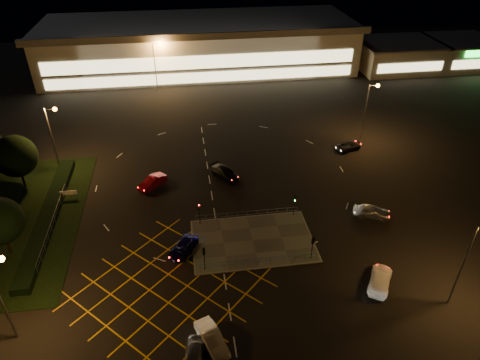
{
  "coord_description": "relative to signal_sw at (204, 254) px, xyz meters",
  "views": [
    {
      "loc": [
        -5.01,
        -39.88,
        34.27
      ],
      "look_at": [
        1.96,
        8.27,
        2.0
      ],
      "focal_mm": 32.0,
      "sensor_mm": 36.0,
      "label": 1
    }
  ],
  "objects": [
    {
      "name": "car_east_grey",
      "position": [
        25.12,
        23.69,
        -1.75
      ],
      "size": [
        4.86,
        3.54,
        1.23
      ],
      "primitive_type": "imported",
      "rotation": [
        0.0,
        0.0,
        1.96
      ],
      "color": "black",
      "rests_on": "ground"
    },
    {
      "name": "supermarket",
      "position": [
        4.0,
        67.95,
        2.95
      ],
      "size": [
        72.0,
        26.5,
        10.5
      ],
      "color": "beige",
      "rests_on": "ground"
    },
    {
      "name": "signal_ne",
      "position": [
        12.0,
        7.99,
        0.0
      ],
      "size": [
        0.28,
        0.3,
        3.15
      ],
      "color": "black",
      "rests_on": "pedestrian_island"
    },
    {
      "name": "car_left_blue",
      "position": [
        -2.24,
        3.31,
        -1.75
      ],
      "size": [
        4.03,
        4.83,
        1.23
      ],
      "primitive_type": "imported",
      "rotation": [
        0.0,
        0.0,
        5.74
      ],
      "color": "#0D0B42",
      "rests_on": "ground"
    },
    {
      "name": "car_approach_white",
      "position": [
        18.12,
        -4.69,
        -1.62
      ],
      "size": [
        4.46,
        5.44,
        1.48
      ],
      "primitive_type": "imported",
      "rotation": [
        0.0,
        0.0,
        2.59
      ],
      "color": "white",
      "rests_on": "ground"
    },
    {
      "name": "car_queue_white",
      "position": [
        -0.06,
        -9.39,
        -1.6
      ],
      "size": [
        3.16,
        4.9,
        1.53
      ],
      "primitive_type": "imported",
      "rotation": [
        0.0,
        0.0,
        0.36
      ],
      "color": "white",
      "rests_on": "ground"
    },
    {
      "name": "hedge",
      "position": [
        -19.0,
        11.99,
        -1.87
      ],
      "size": [
        2.0,
        26.0,
        1.0
      ],
      "primitive_type": "cube",
      "color": "black",
      "rests_on": "ground"
    },
    {
      "name": "streetlight_se",
      "position": [
        24.44,
        -8.01,
        4.2
      ],
      "size": [
        1.78,
        0.56,
        10.03
      ],
      "color": "slate",
      "rests_on": "ground"
    },
    {
      "name": "streetlight_ne",
      "position": [
        28.44,
        25.99,
        4.2
      ],
      "size": [
        1.78,
        0.56,
        10.03
      ],
      "color": "slate",
      "rests_on": "ground"
    },
    {
      "name": "grass_verge",
      "position": [
        -24.0,
        11.99,
        -2.33
      ],
      "size": [
        18.0,
        30.0,
        0.08
      ],
      "primitive_type": "cube",
      "color": "black",
      "rests_on": "ground"
    },
    {
      "name": "car_circ_red",
      "position": [
        -6.09,
        17.43,
        -1.63
      ],
      "size": [
        4.25,
        4.28,
        1.47
      ],
      "primitive_type": "imported",
      "rotation": [
        0.0,
        0.0,
        5.5
      ],
      "color": "maroon",
      "rests_on": "ground"
    },
    {
      "name": "pedestrian_island",
      "position": [
        6.0,
        3.99,
        -2.31
      ],
      "size": [
        14.0,
        9.0,
        0.12
      ],
      "primitive_type": "cube",
      "color": "#4C4944",
      "rests_on": "ground"
    },
    {
      "name": "streetlight_far_right",
      "position": [
        34.44,
        55.99,
        4.2
      ],
      "size": [
        1.78,
        0.56,
        10.03
      ],
      "color": "slate",
      "rests_on": "ground"
    },
    {
      "name": "car_far_dkgrey",
      "position": [
        4.34,
        18.35,
        -1.63
      ],
      "size": [
        4.59,
        5.34,
        1.47
      ],
      "primitive_type": "imported",
      "rotation": [
        0.0,
        0.0,
        0.61
      ],
      "color": "black",
      "rests_on": "ground"
    },
    {
      "name": "signal_se",
      "position": [
        12.0,
        0.0,
        0.0
      ],
      "size": [
        0.28,
        0.3,
        3.15
      ],
      "rotation": [
        0.0,
        0.0,
        3.14
      ],
      "color": "black",
      "rests_on": "pedestrian_island"
    },
    {
      "name": "retail_unit_b",
      "position": [
        66.0,
        59.95,
        0.85
      ],
      "size": [
        14.8,
        14.8,
        6.35
      ],
      "color": "beige",
      "rests_on": "ground"
    },
    {
      "name": "ground",
      "position": [
        4.0,
        5.99,
        -2.37
      ],
      "size": [
        180.0,
        180.0,
        0.0
      ],
      "primitive_type": "plane",
      "color": "black",
      "rests_on": "ground"
    },
    {
      "name": "streetlight_far_left",
      "position": [
        -5.56,
        53.99,
        4.2
      ],
      "size": [
        1.78,
        0.56,
        10.03
      ],
      "color": "slate",
      "rests_on": "ground"
    },
    {
      "name": "retail_unit_a",
      "position": [
        50.0,
        59.97,
        0.85
      ],
      "size": [
        18.8,
        14.8,
        6.35
      ],
      "color": "beige",
      "rests_on": "ground"
    },
    {
      "name": "signal_nw",
      "position": [
        0.0,
        7.99,
        0.0
      ],
      "size": [
        0.28,
        0.3,
        3.15
      ],
      "color": "black",
      "rests_on": "pedestrian_island"
    },
    {
      "name": "car_near_silver",
      "position": [
        -1.82,
        -10.98,
        -1.65
      ],
      "size": [
        2.47,
        4.48,
        1.44
      ],
      "primitive_type": "imported",
      "rotation": [
        0.0,
        0.0,
        6.09
      ],
      "color": "#A0A2A7",
      "rests_on": "ground"
    },
    {
      "name": "streetlight_sw",
      "position": [
        -17.56,
        -6.01,
        4.2
      ],
      "size": [
        1.78,
        0.56,
        10.03
      ],
      "color": "slate",
      "rests_on": "ground"
    },
    {
      "name": "streetlight_nw",
      "position": [
        -19.56,
        23.99,
        4.2
      ],
      "size": [
        1.78,
        0.56,
        10.03
      ],
      "color": "slate",
      "rests_on": "ground"
    },
    {
      "name": "tree_c",
      "position": [
        -24.0,
        19.99,
        2.59
      ],
      "size": [
        5.76,
        5.76,
        7.84
      ],
      "color": "black",
      "rests_on": "ground"
    },
    {
      "name": "car_right_silver",
      "position": [
        21.86,
        6.53,
        -1.58
      ],
      "size": [
        4.96,
        3.43,
        1.57
      ],
      "primitive_type": "imported",
      "rotation": [
        0.0,
        0.0,
        1.19
      ],
      "color": "#AFB3B7",
      "rests_on": "ground"
    },
    {
      "name": "signal_sw",
      "position": [
        0.0,
        0.0,
        0.0
      ],
      "size": [
        0.28,
        0.3,
        3.15
      ],
      "rotation": [
        0.0,
        0.0,
        3.14
      ],
      "color": "black",
      "rests_on": "pedestrian_island"
    }
  ]
}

